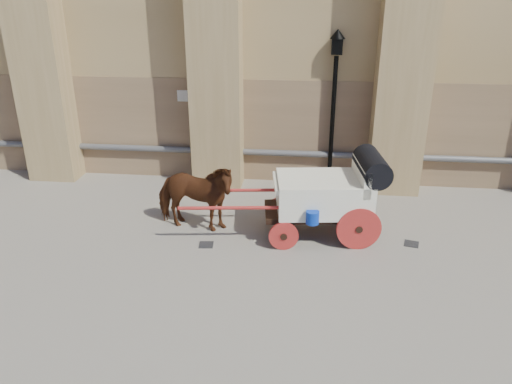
# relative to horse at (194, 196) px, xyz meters

# --- Properties ---
(ground) EXTENTS (90.00, 90.00, 0.00)m
(ground) POSITION_rel_horse_xyz_m (1.04, -0.58, -0.86)
(ground) COLOR slate
(ground) RESTS_ON ground
(horse) EXTENTS (2.15, 1.22, 1.72)m
(horse) POSITION_rel_horse_xyz_m (0.00, 0.00, 0.00)
(horse) COLOR #562917
(horse) RESTS_ON ground
(carriage) EXTENTS (4.75, 1.82, 2.03)m
(carriage) POSITION_rel_horse_xyz_m (3.17, 0.05, 0.23)
(carriage) COLOR black
(carriage) RESTS_ON ground
(street_lamp) EXTENTS (0.41, 0.41, 4.39)m
(street_lamp) POSITION_rel_horse_xyz_m (3.28, 3.22, 1.49)
(street_lamp) COLOR black
(street_lamp) RESTS_ON ground
(drain_grate_near) EXTENTS (0.35, 0.35, 0.01)m
(drain_grate_near) POSITION_rel_horse_xyz_m (0.40, -0.76, -0.85)
(drain_grate_near) COLOR black
(drain_grate_near) RESTS_ON ground
(drain_grate_far) EXTENTS (0.39, 0.39, 0.01)m
(drain_grate_far) POSITION_rel_horse_xyz_m (5.06, -0.22, -0.85)
(drain_grate_far) COLOR black
(drain_grate_far) RESTS_ON ground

